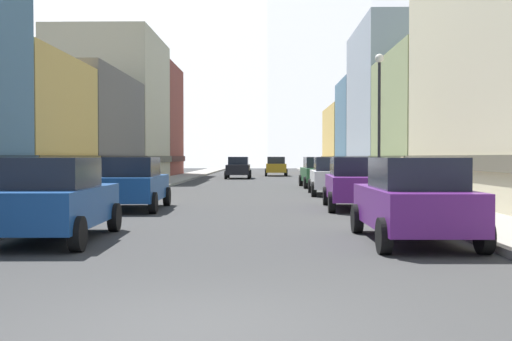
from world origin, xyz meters
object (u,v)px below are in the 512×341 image
(pedestrian_1, at_px, (40,186))
(car_driving_1, at_px, (276,166))
(car_right_0, at_px, (414,200))
(car_driving_0, at_px, (238,168))
(car_right_2, at_px, (332,176))
(car_left_1, at_px, (133,183))
(potted_plant_0, at_px, (436,186))
(car_right_1, at_px, (355,183))
(car_right_3, at_px, (319,172))
(car_left_0, at_px, (54,199))
(pedestrian_0, at_px, (402,179))
(streetlamp_right, at_px, (379,103))

(pedestrian_1, bearing_deg, car_driving_1, 78.97)
(car_right_0, bearing_deg, car_driving_0, 97.83)
(car_right_2, xyz_separation_m, pedestrian_1, (-10.05, -10.63, -0.01))
(car_left_1, relative_size, potted_plant_0, 4.44)
(car_left_1, xyz_separation_m, car_right_0, (7.60, -8.23, 0.00))
(car_right_1, relative_size, car_right_3, 1.00)
(car_right_1, height_order, car_driving_0, same)
(car_left_1, bearing_deg, car_left_0, -90.00)
(pedestrian_0, bearing_deg, car_driving_0, 106.50)
(pedestrian_1, bearing_deg, pedestrian_0, 27.67)
(car_driving_1, distance_m, pedestrian_1, 41.01)
(car_left_1, distance_m, car_right_0, 11.20)
(car_right_0, relative_size, car_right_3, 0.99)
(car_right_1, bearing_deg, pedestrian_0, 58.27)
(car_right_1, xyz_separation_m, car_right_2, (-0.00, 8.03, 0.00))
(car_left_1, relative_size, car_driving_1, 1.01)
(car_right_0, relative_size, car_driving_0, 1.00)
(pedestrian_1, distance_m, streetlamp_right, 13.79)
(car_right_3, distance_m, streetlamp_right, 11.82)
(car_right_2, xyz_separation_m, car_right_3, (-0.00, 7.46, 0.00))
(car_driving_0, distance_m, potted_plant_0, 30.13)
(car_right_2, height_order, pedestrian_1, car_right_2)
(car_right_0, distance_m, car_right_2, 16.82)
(car_right_0, bearing_deg, pedestrian_0, 79.12)
(car_left_0, height_order, car_left_1, same)
(car_left_1, xyz_separation_m, pedestrian_0, (10.05, 4.52, 0.01))
(car_right_3, height_order, pedestrian_1, car_right_3)
(car_left_1, bearing_deg, car_right_2, 48.53)
(car_driving_0, height_order, car_driving_1, same)
(pedestrian_0, bearing_deg, car_right_3, 102.00)
(car_driving_0, bearing_deg, car_right_0, -82.17)
(car_right_1, xyz_separation_m, potted_plant_0, (3.20, 1.60, -0.18))
(car_left_0, xyz_separation_m, pedestrian_1, (-2.45, 6.04, -0.01))
(car_left_0, relative_size, car_right_1, 1.00)
(car_right_2, bearing_deg, pedestrian_0, -58.97)
(car_right_2, height_order, potted_plant_0, car_right_2)
(car_left_1, distance_m, streetlamp_right, 10.76)
(car_right_3, height_order, car_driving_1, same)
(car_right_2, xyz_separation_m, potted_plant_0, (3.20, -6.44, -0.18))
(car_right_2, height_order, car_driving_1, same)
(potted_plant_0, height_order, pedestrian_0, pedestrian_0)
(car_right_2, relative_size, car_driving_1, 1.01)
(pedestrian_0, relative_size, streetlamp_right, 0.28)
(car_right_2, distance_m, pedestrian_0, 4.76)
(car_left_0, xyz_separation_m, streetlamp_right, (9.15, 12.83, 3.09))
(potted_plant_0, relative_size, streetlamp_right, 0.17)
(potted_plant_0, bearing_deg, car_left_1, -168.69)
(car_driving_1, distance_m, potted_plant_0, 36.46)
(car_right_1, bearing_deg, car_right_3, 90.02)
(car_driving_1, relative_size, potted_plant_0, 4.40)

